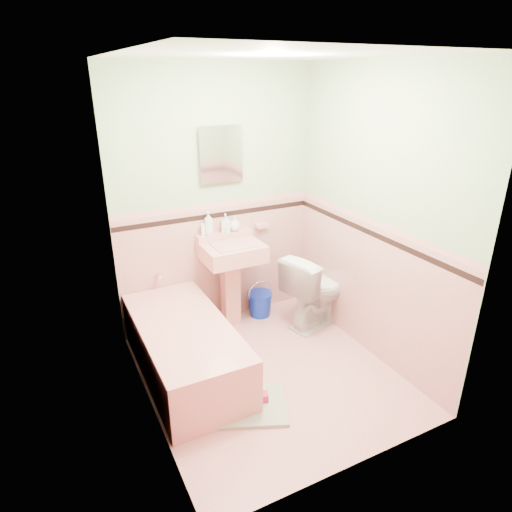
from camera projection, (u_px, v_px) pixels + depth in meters
name	position (u px, v px, depth m)	size (l,w,h in m)	color
floor	(269.00, 373.00, 3.80)	(2.20, 2.20, 0.00)	pink
ceiling	(273.00, 54.00, 2.85)	(2.20, 2.20, 0.00)	white
wall_back	(216.00, 202.00, 4.23)	(2.50, 2.50, 0.00)	beige
wall_front	(367.00, 298.00, 2.42)	(2.50, 2.50, 0.00)	beige
wall_left	(138.00, 260.00, 2.91)	(2.50, 2.50, 0.00)	beige
wall_right	(375.00, 219.00, 3.74)	(2.50, 2.50, 0.00)	beige
wainscot_back	(219.00, 264.00, 4.47)	(2.00, 2.00, 0.00)	pink
wainscot_front	(355.00, 392.00, 2.67)	(2.00, 2.00, 0.00)	pink
wainscot_left	(149.00, 343.00, 3.16)	(2.20, 2.20, 0.00)	pink
wainscot_right	(366.00, 288.00, 3.98)	(2.20, 2.20, 0.00)	pink
accent_back	(217.00, 215.00, 4.27)	(2.00, 2.00, 0.00)	black
accent_front	(363.00, 317.00, 2.48)	(2.00, 2.00, 0.00)	black
accent_left	(142.00, 277.00, 2.96)	(2.20, 2.20, 0.00)	black
accent_right	(371.00, 233.00, 3.78)	(2.20, 2.20, 0.00)	black
cap_back	(217.00, 205.00, 4.23)	(2.00, 2.00, 0.00)	pink
cap_front	(364.00, 301.00, 2.44)	(2.00, 2.00, 0.00)	pink
cap_left	(141.00, 264.00, 2.93)	(2.20, 2.20, 0.00)	pink
cap_right	(373.00, 222.00, 3.74)	(2.20, 2.20, 0.00)	pink
bathtub	(185.00, 350.00, 3.72)	(0.70, 1.50, 0.45)	#DB8984
tub_faucet	(158.00, 275.00, 4.16)	(0.04, 0.04, 0.12)	silver
sink	(233.00, 286.00, 4.36)	(0.57, 0.48, 0.89)	#DB8984
sink_faucet	(226.00, 234.00, 4.28)	(0.02, 0.02, 0.10)	silver
medicine_cabinet	(221.00, 154.00, 4.05)	(0.37, 0.04, 0.46)	white
soap_dish	(261.00, 226.00, 4.51)	(0.12, 0.07, 0.04)	#DB8984
soap_bottle_left	(209.00, 223.00, 4.21)	(0.09, 0.09, 0.23)	#B2B2B2
soap_bottle_mid	(225.00, 223.00, 4.29)	(0.08, 0.09, 0.18)	#B2B2B2
soap_bottle_right	(235.00, 223.00, 4.33)	(0.12, 0.12, 0.15)	#B2B2B2
tube	(203.00, 230.00, 4.20)	(0.04, 0.04, 0.12)	white
toilet	(318.00, 289.00, 4.44)	(0.43, 0.76, 0.77)	white
bucket	(260.00, 304.00, 4.67)	(0.26, 0.26, 0.26)	#0B26AF
bath_mat	(239.00, 405.00, 3.41)	(0.72, 0.48, 0.03)	#95A085
shoe	(258.00, 397.00, 3.43)	(0.16, 0.08, 0.06)	#BF1E59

